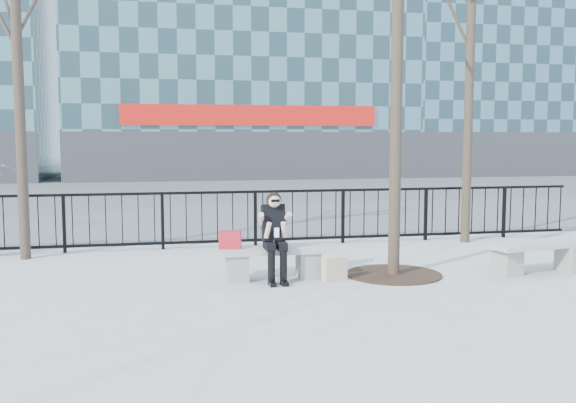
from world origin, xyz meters
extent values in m
plane|color=#989893|center=(0.00, 0.00, 0.00)|extent=(120.00, 120.00, 0.00)
cube|color=#474747|center=(0.00, 15.00, 0.00)|extent=(60.00, 23.00, 0.01)
cube|color=black|center=(0.00, 3.00, 1.08)|extent=(14.00, 0.05, 0.05)
cube|color=black|center=(0.00, 3.00, 0.12)|extent=(14.00, 0.05, 0.05)
cube|color=#2D2D30|center=(3.00, 21.96, 1.20)|extent=(18.00, 0.08, 2.40)
cube|color=#AC110B|center=(3.00, 21.90, 3.20)|extent=(12.60, 0.12, 1.00)
cube|color=slate|center=(20.00, 27.00, 10.00)|extent=(16.00, 10.00, 20.00)
cube|color=#2D2D30|center=(20.00, 21.96, 1.20)|extent=(16.00, 0.08, 2.40)
cylinder|color=black|center=(1.90, -0.10, 3.75)|extent=(0.18, 0.18, 7.50)
cylinder|color=black|center=(-4.00, 2.50, 3.25)|extent=(0.18, 0.18, 6.50)
cylinder|color=black|center=(4.50, 2.60, 3.50)|extent=(0.18, 0.18, 7.00)
cylinder|color=black|center=(1.90, -0.10, 0.01)|extent=(1.50, 1.50, 0.02)
cube|color=slate|center=(-0.55, 0.00, 0.20)|extent=(0.32, 0.38, 0.40)
cube|color=slate|center=(0.55, 0.00, 0.20)|extent=(0.32, 0.38, 0.40)
cube|color=gray|center=(0.00, 0.00, 0.45)|extent=(1.65, 0.46, 0.09)
cube|color=slate|center=(3.67, -0.41, 0.20)|extent=(0.33, 0.39, 0.41)
cube|color=slate|center=(4.79, -0.41, 0.20)|extent=(0.33, 0.39, 0.41)
cube|color=gray|center=(4.23, -0.41, 0.46)|extent=(1.69, 0.47, 0.09)
cube|color=#B51622|center=(-0.65, 0.02, 0.62)|extent=(0.35, 0.22, 0.27)
cube|color=beige|center=(0.88, -0.31, 0.18)|extent=(0.41, 0.25, 0.36)
camera|label=1|loc=(-1.73, -9.42, 2.16)|focal=40.00mm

